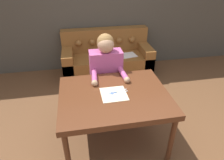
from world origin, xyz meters
TOP-DOWN VIEW (x-y plane):
  - ground_plane at (0.00, 0.00)m, footprint 16.00×16.00m
  - wall_back at (0.00, 2.31)m, footprint 8.00×0.06m
  - dining_table at (-0.10, 0.08)m, footprint 1.27×1.01m
  - couch at (0.09, 1.92)m, footprint 1.76×0.78m
  - person at (-0.10, 0.71)m, footprint 0.49×0.60m
  - pattern_paper_main at (-0.11, 0.07)m, footprint 0.30×0.31m
  - scissors at (-0.09, 0.10)m, footprint 0.23×0.10m

SIDE VIEW (x-z plane):
  - ground_plane at x=0.00m, z-range 0.00..0.00m
  - couch at x=0.09m, z-range -0.13..0.77m
  - person at x=-0.10m, z-range 0.03..1.28m
  - dining_table at x=-0.10m, z-range 0.30..1.04m
  - pattern_paper_main at x=-0.11m, z-range 0.74..0.75m
  - scissors at x=-0.09m, z-range 0.74..0.75m
  - wall_back at x=0.00m, z-range 0.00..2.60m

